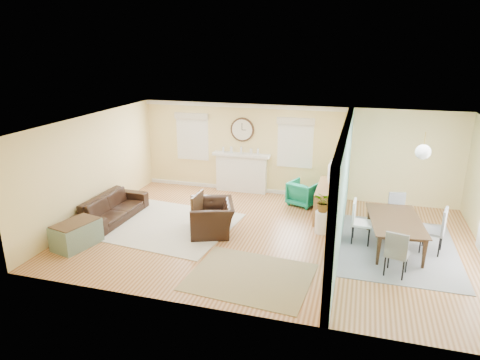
{
  "coord_description": "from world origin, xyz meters",
  "views": [
    {
      "loc": [
        1.81,
        -8.76,
        4.2
      ],
      "look_at": [
        -0.8,
        0.3,
        1.2
      ],
      "focal_mm": 32.0,
      "sensor_mm": 36.0,
      "label": 1
    }
  ],
  "objects_px": {
    "sofa": "(113,208)",
    "dining_table": "(396,234)",
    "green_chair": "(303,193)",
    "eames_chair": "(212,218)",
    "credenza": "(327,201)"
  },
  "relations": [
    {
      "from": "eames_chair",
      "to": "green_chair",
      "type": "bearing_deg",
      "value": 121.97
    },
    {
      "from": "green_chair",
      "to": "eames_chair",
      "type": "bearing_deg",
      "value": 75.07
    },
    {
      "from": "green_chair",
      "to": "dining_table",
      "type": "relative_size",
      "value": 0.39
    },
    {
      "from": "credenza",
      "to": "green_chair",
      "type": "bearing_deg",
      "value": 138.53
    },
    {
      "from": "eames_chair",
      "to": "dining_table",
      "type": "xyz_separation_m",
      "value": [
        4.06,
        0.33,
        -0.04
      ]
    },
    {
      "from": "sofa",
      "to": "eames_chair",
      "type": "height_order",
      "value": "eames_chair"
    },
    {
      "from": "credenza",
      "to": "sofa",
      "type": "bearing_deg",
      "value": -161.18
    },
    {
      "from": "sofa",
      "to": "dining_table",
      "type": "height_order",
      "value": "dining_table"
    },
    {
      "from": "green_chair",
      "to": "dining_table",
      "type": "xyz_separation_m",
      "value": [
        2.27,
        -2.07,
        -0.0
      ]
    },
    {
      "from": "eames_chair",
      "to": "credenza",
      "type": "distance_m",
      "value": 3.05
    },
    {
      "from": "sofa",
      "to": "green_chair",
      "type": "bearing_deg",
      "value": -60.34
    },
    {
      "from": "sofa",
      "to": "dining_table",
      "type": "bearing_deg",
      "value": -85.95
    },
    {
      "from": "green_chair",
      "to": "credenza",
      "type": "height_order",
      "value": "credenza"
    },
    {
      "from": "eames_chair",
      "to": "green_chair",
      "type": "xyz_separation_m",
      "value": [
        1.78,
        2.4,
        -0.04
      ]
    },
    {
      "from": "green_chair",
      "to": "credenza",
      "type": "xyz_separation_m",
      "value": [
        0.7,
        -0.62,
        0.07
      ]
    }
  ]
}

